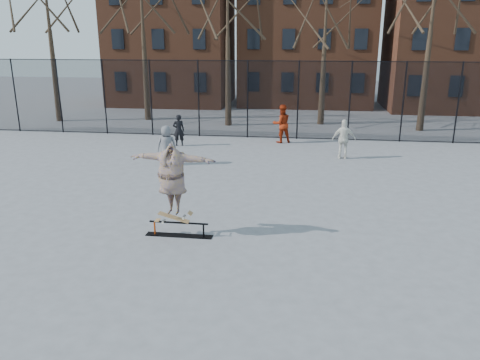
# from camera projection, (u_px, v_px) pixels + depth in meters

# --- Properties ---
(ground) EXTENTS (100.00, 100.00, 0.00)m
(ground) POSITION_uv_depth(u_px,v_px,m) (240.00, 238.00, 12.31)
(ground) COLOR slate
(skate_rail) EXTENTS (1.79, 0.27, 0.39)m
(skate_rail) POSITION_uv_depth(u_px,v_px,m) (179.00, 230.00, 12.39)
(skate_rail) COLOR black
(skate_rail) RESTS_ON ground
(skateboard) EXTENTS (0.91, 0.22, 0.11)m
(skateboard) POSITION_uv_depth(u_px,v_px,m) (174.00, 220.00, 12.32)
(skateboard) COLOR #9B6D3E
(skateboard) RESTS_ON skate_rail
(skater) EXTENTS (2.34, 0.81, 1.87)m
(skater) POSITION_uv_depth(u_px,v_px,m) (172.00, 184.00, 12.03)
(skater) COLOR #51327E
(skater) RESTS_ON skateboard
(bystander_grey) EXTENTS (0.89, 0.68, 1.64)m
(bystander_grey) POSITION_uv_depth(u_px,v_px,m) (167.00, 145.00, 19.21)
(bystander_grey) COLOR slate
(bystander_grey) RESTS_ON ground
(bystander_black) EXTENTS (0.65, 0.53, 1.54)m
(bystander_black) POSITION_uv_depth(u_px,v_px,m) (179.00, 130.00, 22.69)
(bystander_black) COLOR black
(bystander_black) RESTS_ON ground
(bystander_red) EXTENTS (1.13, 1.02, 1.90)m
(bystander_red) POSITION_uv_depth(u_px,v_px,m) (282.00, 124.00, 23.36)
(bystander_red) COLOR #99260D
(bystander_red) RESTS_ON ground
(bystander_white) EXTENTS (1.01, 0.43, 1.71)m
(bystander_white) POSITION_uv_depth(u_px,v_px,m) (344.00, 139.00, 20.22)
(bystander_white) COLOR silver
(bystander_white) RESTS_ON ground
(fence) EXTENTS (34.03, 0.07, 4.00)m
(fence) POSITION_uv_depth(u_px,v_px,m) (274.00, 99.00, 24.05)
(fence) COLOR black
(fence) RESTS_ON ground
(rowhouses) EXTENTS (29.00, 7.00, 13.00)m
(rowhouses) POSITION_uv_depth(u_px,v_px,m) (297.00, 24.00, 35.12)
(rowhouses) COLOR brown
(rowhouses) RESTS_ON ground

